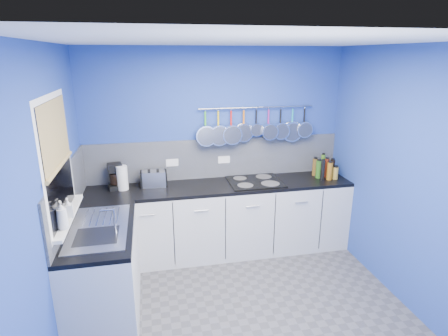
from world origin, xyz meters
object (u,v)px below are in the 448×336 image
object	(u,v)px
soap_bottle_a	(62,215)
canister	(155,182)
soap_bottle_b	(68,208)
paper_towel	(122,178)
hob	(255,181)
toaster	(154,179)
coffee_maker	(115,176)

from	to	relation	value
soap_bottle_a	canister	xyz separation A→B (m)	(0.76, 1.27, -0.21)
soap_bottle_b	paper_towel	xyz separation A→B (m)	(0.39, 1.02, -0.09)
canister	hob	xyz separation A→B (m)	(1.20, -0.07, -0.06)
soap_bottle_b	toaster	size ratio (longest dim) A/B	0.60
soap_bottle_b	coffee_maker	world-z (taller)	soap_bottle_b
soap_bottle_b	paper_towel	bearing A→B (deg)	69.01
toaster	hob	bearing A→B (deg)	0.57
canister	hob	bearing A→B (deg)	-3.38
paper_towel	canister	xyz separation A→B (m)	(0.37, 0.02, -0.08)
paper_towel	canister	world-z (taller)	paper_towel
canister	coffee_maker	bearing A→B (deg)	175.63
soap_bottle_a	canister	size ratio (longest dim) A/B	1.87
canister	soap_bottle_a	bearing A→B (deg)	-120.95
paper_towel	hob	bearing A→B (deg)	-1.94
coffee_maker	hob	bearing A→B (deg)	-15.82
toaster	canister	xyz separation A→B (m)	(0.02, -0.03, -0.03)
soap_bottle_a	soap_bottle_b	world-z (taller)	soap_bottle_a
canister	hob	size ratio (longest dim) A/B	0.20
paper_towel	canister	bearing A→B (deg)	2.75
toaster	hob	world-z (taller)	toaster
coffee_maker	canister	bearing A→B (deg)	-16.54
coffee_maker	canister	world-z (taller)	coffee_maker
soap_bottle_a	hob	world-z (taller)	soap_bottle_a
paper_towel	hob	world-z (taller)	paper_towel
soap_bottle_b	paper_towel	size ratio (longest dim) A/B	0.61
soap_bottle_a	paper_towel	xyz separation A→B (m)	(0.39, 1.25, -0.13)
soap_bottle_a	paper_towel	bearing A→B (deg)	72.68
soap_bottle_a	coffee_maker	distance (m)	1.35
coffee_maker	canister	distance (m)	0.46
soap_bottle_a	canister	world-z (taller)	soap_bottle_a
soap_bottle_a	hob	xyz separation A→B (m)	(1.97, 1.20, -0.26)
paper_towel	coffee_maker	size ratio (longest dim) A/B	0.96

